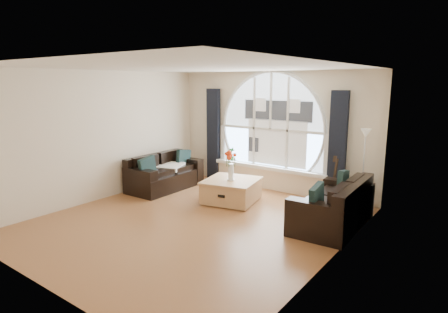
# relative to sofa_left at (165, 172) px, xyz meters

# --- Properties ---
(ground) EXTENTS (5.00, 5.50, 0.01)m
(ground) POSITION_rel_sofa_left_xyz_m (1.97, -1.25, -0.40)
(ground) COLOR brown
(ground) RESTS_ON ground
(ceiling) EXTENTS (5.00, 5.50, 0.01)m
(ceiling) POSITION_rel_sofa_left_xyz_m (1.97, -1.25, 2.30)
(ceiling) COLOR silver
(ceiling) RESTS_ON ground
(wall_back) EXTENTS (5.00, 0.01, 2.70)m
(wall_back) POSITION_rel_sofa_left_xyz_m (1.97, 1.50, 0.95)
(wall_back) COLOR beige
(wall_back) RESTS_ON ground
(wall_front) EXTENTS (5.00, 0.01, 2.70)m
(wall_front) POSITION_rel_sofa_left_xyz_m (1.97, -4.00, 0.95)
(wall_front) COLOR beige
(wall_front) RESTS_ON ground
(wall_left) EXTENTS (0.01, 5.50, 2.70)m
(wall_left) POSITION_rel_sofa_left_xyz_m (-0.53, -1.25, 0.95)
(wall_left) COLOR beige
(wall_left) RESTS_ON ground
(wall_right) EXTENTS (0.01, 5.50, 2.70)m
(wall_right) POSITION_rel_sofa_left_xyz_m (4.47, -1.25, 0.95)
(wall_right) COLOR beige
(wall_right) RESTS_ON ground
(attic_slope) EXTENTS (0.92, 5.50, 0.72)m
(attic_slope) POSITION_rel_sofa_left_xyz_m (4.17, -1.25, 1.95)
(attic_slope) COLOR silver
(attic_slope) RESTS_ON ground
(arched_window) EXTENTS (2.60, 0.06, 2.15)m
(arched_window) POSITION_rel_sofa_left_xyz_m (1.97, 1.47, 1.23)
(arched_window) COLOR silver
(arched_window) RESTS_ON wall_back
(window_sill) EXTENTS (2.90, 0.22, 0.08)m
(window_sill) POSITION_rel_sofa_left_xyz_m (1.97, 1.40, 0.11)
(window_sill) COLOR white
(window_sill) RESTS_ON wall_back
(window_frame) EXTENTS (2.76, 0.08, 2.15)m
(window_frame) POSITION_rel_sofa_left_xyz_m (1.97, 1.44, 1.23)
(window_frame) COLOR white
(window_frame) RESTS_ON wall_back
(neighbor_house) EXTENTS (1.70, 0.02, 1.50)m
(neighbor_house) POSITION_rel_sofa_left_xyz_m (2.12, 1.45, 1.10)
(neighbor_house) COLOR silver
(neighbor_house) RESTS_ON wall_back
(curtain_left) EXTENTS (0.35, 0.12, 2.30)m
(curtain_left) POSITION_rel_sofa_left_xyz_m (0.37, 1.38, 0.75)
(curtain_left) COLOR black
(curtain_left) RESTS_ON ground
(curtain_right) EXTENTS (0.35, 0.12, 2.30)m
(curtain_right) POSITION_rel_sofa_left_xyz_m (3.57, 1.38, 0.75)
(curtain_right) COLOR black
(curtain_right) RESTS_ON ground
(sofa_left) EXTENTS (0.91, 1.78, 0.79)m
(sofa_left) POSITION_rel_sofa_left_xyz_m (0.00, 0.00, 0.00)
(sofa_left) COLOR black
(sofa_left) RESTS_ON ground
(sofa_right) EXTENTS (0.99, 1.86, 0.81)m
(sofa_right) POSITION_rel_sofa_left_xyz_m (4.01, 0.04, 0.00)
(sofa_right) COLOR black
(sofa_right) RESTS_ON ground
(coffee_chest) EXTENTS (1.25, 1.25, 0.51)m
(coffee_chest) POSITION_rel_sofa_left_xyz_m (1.83, 0.10, -0.14)
(coffee_chest) COLOR #B28152
(coffee_chest) RESTS_ON ground
(throw_blanket) EXTENTS (0.70, 0.70, 0.10)m
(throw_blanket) POSITION_rel_sofa_left_xyz_m (0.02, 0.15, 0.10)
(throw_blanket) COLOR silver
(throw_blanket) RESTS_ON sofa_left
(vase_flowers) EXTENTS (0.24, 0.24, 0.70)m
(vase_flowers) POSITION_rel_sofa_left_xyz_m (1.85, 0.05, 0.46)
(vase_flowers) COLOR white
(vase_flowers) RESTS_ON coffee_chest
(floor_lamp) EXTENTS (0.24, 0.24, 1.60)m
(floor_lamp) POSITION_rel_sofa_left_xyz_m (4.18, 1.13, 0.40)
(floor_lamp) COLOR #B2B2B2
(floor_lamp) RESTS_ON ground
(guitar) EXTENTS (0.39, 0.28, 1.06)m
(guitar) POSITION_rel_sofa_left_xyz_m (3.69, 1.04, 0.13)
(guitar) COLOR brown
(guitar) RESTS_ON ground
(potted_plant) EXTENTS (0.18, 0.13, 0.32)m
(potted_plant) POSITION_rel_sofa_left_xyz_m (0.92, 1.40, 0.31)
(potted_plant) COLOR #1E6023
(potted_plant) RESTS_ON window_sill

